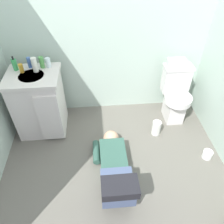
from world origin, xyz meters
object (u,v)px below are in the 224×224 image
object	(u,v)px
soap_dispenser	(15,65)
bottle_green	(42,62)
vanity_cabinet	(40,103)
person_plumber	(115,170)
bottle_blue	(29,63)
bottle_clear	(48,63)
bottle_white	(35,65)
toilet_paper_roll	(207,154)
bottle_amber	(21,68)
paper_towel_roll	(156,128)
toilet	(175,95)
tissue_box	(176,63)
faucet	(33,64)

from	to	relation	value
soap_dispenser	bottle_green	bearing A→B (deg)	5.05
vanity_cabinet	person_plumber	world-z (taller)	vanity_cabinet
bottle_blue	bottle_clear	world-z (taller)	bottle_blue
person_plumber	bottle_green	world-z (taller)	bottle_green
bottle_white	toilet_paper_roll	xyz separation A→B (m)	(1.92, -0.75, -0.85)
bottle_green	toilet_paper_roll	world-z (taller)	bottle_green
soap_dispenser	bottle_blue	distance (m)	0.16
bottle_amber	paper_towel_roll	world-z (taller)	bottle_amber
toilet	bottle_blue	distance (m)	1.86
tissue_box	person_plumber	bearing A→B (deg)	-129.46
tissue_box	bottle_white	bearing A→B (deg)	-176.85
soap_dispenser	bottle_amber	xyz separation A→B (m)	(0.08, -0.06, -0.02)
person_plumber	paper_towel_roll	bearing A→B (deg)	46.34
bottle_blue	bottle_amber	bearing A→B (deg)	-125.89
toilet	bottle_clear	distance (m)	1.66
bottle_amber	vanity_cabinet	bearing A→B (deg)	-30.02
toilet_paper_roll	bottle_amber	bearing A→B (deg)	160.24
faucet	bottle_white	xyz separation A→B (m)	(0.04, -0.08, 0.03)
person_plumber	bottle_amber	world-z (taller)	bottle_amber
toilet	person_plumber	distance (m)	1.32
person_plumber	bottle_amber	xyz separation A→B (m)	(-0.96, 0.94, 0.69)
tissue_box	bottle_amber	world-z (taller)	bottle_amber
faucet	bottle_clear	world-z (taller)	bottle_clear
person_plumber	tissue_box	world-z (taller)	tissue_box
faucet	tissue_box	world-z (taller)	faucet
bottle_clear	toilet_paper_roll	bearing A→B (deg)	-25.12
vanity_cabinet	toilet_paper_roll	size ratio (longest dim) A/B	7.45
faucet	toilet_paper_roll	bearing A→B (deg)	-22.80
toilet_paper_roll	bottle_clear	bearing A→B (deg)	154.88
paper_towel_roll	soap_dispenser	bearing A→B (deg)	167.12
vanity_cabinet	paper_towel_roll	bearing A→B (deg)	-9.78
tissue_box	bottle_amber	size ratio (longest dim) A/B	2.15
faucet	bottle_amber	size ratio (longest dim) A/B	0.98
bottle_green	vanity_cabinet	bearing A→B (deg)	-124.02
bottle_white	paper_towel_roll	bearing A→B (deg)	-12.75
tissue_box	bottle_green	xyz separation A→B (m)	(-1.60, -0.01, 0.09)
bottle_green	toilet_paper_roll	size ratio (longest dim) A/B	1.23
bottle_green	bottle_white	bearing A→B (deg)	-126.76
bottle_amber	bottle_white	world-z (taller)	bottle_white
bottle_green	bottle_blue	bearing A→B (deg)	174.96
vanity_cabinet	bottle_green	size ratio (longest dim) A/B	6.09
vanity_cabinet	bottle_amber	world-z (taller)	bottle_amber
bottle_blue	bottle_white	world-z (taller)	bottle_white
bottle_blue	bottle_white	distance (m)	0.13
paper_towel_roll	bottle_amber	bearing A→B (deg)	168.60
tissue_box	bottle_blue	distance (m)	1.75
person_plumber	bottle_green	xyz separation A→B (m)	(-0.75, 1.03, 0.71)
faucet	bottle_white	distance (m)	0.10
toilet	tissue_box	size ratio (longest dim) A/B	3.41
soap_dispenser	bottle_white	distance (m)	0.24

